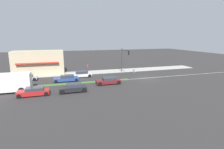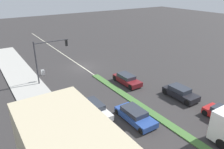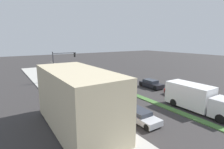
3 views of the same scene
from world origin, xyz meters
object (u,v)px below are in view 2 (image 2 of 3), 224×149
Objects in this scene: traffic_signal_main at (47,54)px; coupe_blue at (135,115)px; sedan_dark at (180,93)px; pedestrian at (36,110)px; warning_aframe_sign at (43,73)px; sedan_maroon at (127,79)px; van_white at (94,109)px.

traffic_signal_main is 14.25m from coupe_blue.
sedan_dark is at bearing -174.82° from coupe_blue.
pedestrian is 1.98× the size of warning_aframe_sign.
coupe_blue is (4.40, 7.13, -0.03)m from sedan_maroon.
traffic_signal_main is 4.37m from warning_aframe_sign.
traffic_signal_main reaches higher than warning_aframe_sign.
sedan_dark is at bearing 126.18° from warning_aframe_sign.
sedan_maroon is (2.80, -6.48, -0.04)m from sedan_dark.
van_white is at bearing 96.31° from traffic_signal_main.
van_white is at bearing -48.10° from coupe_blue.
sedan_dark is 0.92× the size of coupe_blue.
coupe_blue is (-3.98, 15.94, 0.15)m from warning_aframe_sign.
sedan_maroon is at bearing -150.88° from van_white.
sedan_maroon reaches higher than warning_aframe_sign.
sedan_dark is (-15.00, 4.74, -0.35)m from pedestrian.
warning_aframe_sign is at bearing -46.43° from sedan_maroon.
sedan_maroon is 0.97× the size of coupe_blue.
coupe_blue reaches higher than warning_aframe_sign.
van_white is at bearing 29.12° from sedan_maroon.
warning_aframe_sign is 18.94m from sedan_dark.
warning_aframe_sign is 12.16m from sedan_maroon.
sedan_dark is 7.23m from coupe_blue.
warning_aframe_sign is at bearing -109.91° from pedestrian.
pedestrian is 9.49m from coupe_blue.
sedan_dark reaches higher than coupe_blue.
sedan_dark is (-11.18, 15.29, 0.22)m from warning_aframe_sign.
pedestrian reaches higher than sedan_dark.
sedan_dark is at bearing 131.35° from traffic_signal_main.
coupe_blue is (-3.92, 13.29, -3.33)m from traffic_signal_main.
traffic_signal_main is 1.29× the size of sedan_maroon.
traffic_signal_main is 1.36× the size of sedan_dark.
warning_aframe_sign is at bearing -84.74° from van_white.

